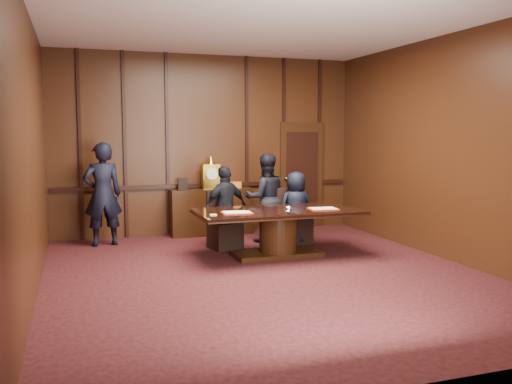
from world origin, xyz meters
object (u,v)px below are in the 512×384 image
conference_table (278,225)px  witness_left (103,194)px  signatory_left (226,208)px  sideboard (211,210)px  witness_right (266,198)px  signatory_right (296,208)px

conference_table → witness_left: bearing=145.7°
signatory_left → witness_left: (-1.96, 0.98, 0.19)m
sideboard → witness_left: (-2.06, -0.43, 0.43)m
sideboard → conference_table: 2.28m
sideboard → witness_right: witness_right is taller
conference_table → signatory_right: signatory_right is taller
sideboard → conference_table: sideboard is taller
signatory_left → sideboard: bearing=-113.5°
sideboard → conference_table: (0.55, -2.21, 0.02)m
conference_table → signatory_right: bearing=50.9°
sideboard → signatory_right: (1.20, -1.41, 0.17)m
conference_table → witness_left: size_ratio=1.44×
witness_right → conference_table: bearing=83.6°
signatory_right → witness_right: bearing=-44.0°
conference_table → witness_left: (-2.61, 1.78, 0.40)m
signatory_left → conference_table: bearing=109.5°
conference_table → signatory_right: (0.65, 0.80, 0.14)m
signatory_right → witness_right: witness_right is taller
signatory_left → witness_left: size_ratio=0.79×
signatory_left → signatory_right: bearing=160.4°
witness_left → signatory_left: bearing=146.3°
conference_table → witness_right: size_ratio=1.62×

